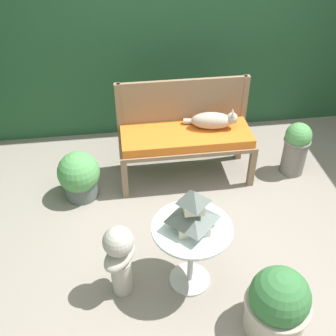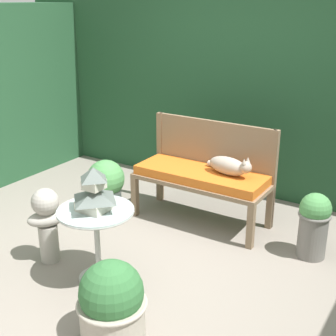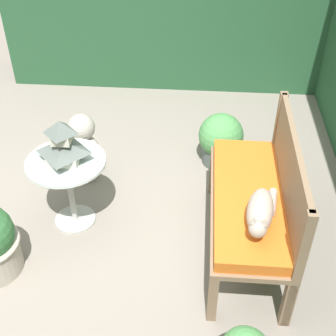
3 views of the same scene
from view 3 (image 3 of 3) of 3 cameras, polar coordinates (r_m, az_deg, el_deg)
name	(u,v)px [view 3 (image 3 of 3)]	position (r m, az deg, el deg)	size (l,w,h in m)	color
ground	(113,250)	(3.58, -6.70, -9.90)	(30.00, 30.00, 0.00)	gray
garden_bench	(248,202)	(3.31, 9.78, -4.16)	(1.32, 0.52, 0.54)	#7F664C
bench_backrest	(289,178)	(3.19, 14.55, -1.16)	(1.32, 0.06, 0.98)	#7F664C
cat	(261,212)	(3.00, 11.21, -5.31)	(0.51, 0.26, 0.21)	#A89989
patio_table	(68,175)	(3.55, -12.11, -0.81)	(0.59, 0.59, 0.60)	#B7B7B2
pagoda_birdhouse	(63,144)	(3.38, -12.72, 2.83)	(0.30, 0.30, 0.34)	beige
garden_bust	(83,143)	(4.01, -10.27, 3.02)	(0.33, 0.36, 0.65)	#A39E93
potted_plant_table_far	(221,140)	(4.26, 6.44, 3.44)	(0.40, 0.40, 0.49)	#4C5651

